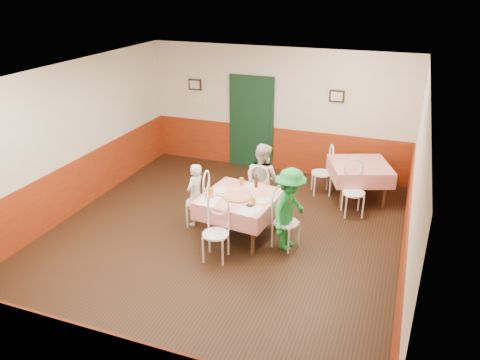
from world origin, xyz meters
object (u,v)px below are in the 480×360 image
(wallet, at_px, (250,205))
(chair_left, at_px, (198,202))
(chair_near, at_px, (216,234))
(glass_a, at_px, (211,193))
(chair_second_a, at_px, (322,173))
(main_table, at_px, (240,216))
(chair_right, at_px, (286,223))
(diner_left, at_px, (195,195))
(pizza, at_px, (239,197))
(diner_right, at_px, (290,209))
(glass_c, at_px, (242,181))
(chair_far, at_px, (261,193))
(beer_bottle, at_px, (256,182))
(second_table, at_px, (358,181))
(glass_b, at_px, (253,202))
(diner_far, at_px, (262,180))
(chair_second_b, at_px, (354,193))

(wallet, bearing_deg, chair_left, 166.77)
(chair_near, relative_size, glass_a, 5.86)
(chair_second_a, bearing_deg, chair_near, -40.18)
(main_table, distance_m, chair_right, 0.85)
(chair_near, relative_size, diner_left, 0.77)
(pizza, bearing_deg, diner_right, -1.61)
(glass_c, relative_size, wallet, 1.21)
(chair_far, bearing_deg, glass_a, 57.67)
(chair_far, relative_size, beer_bottle, 3.93)
(main_table, distance_m, wallet, 0.58)
(chair_right, xyz_separation_m, diner_right, (0.05, -0.01, 0.26))
(second_table, bearing_deg, glass_c, -136.36)
(glass_a, bearing_deg, wallet, -6.23)
(glass_b, xyz_separation_m, glass_c, (-0.46, 0.71, 0.00))
(second_table, bearing_deg, diner_far, -141.10)
(beer_bottle, bearing_deg, pizza, -107.81)
(chair_far, bearing_deg, second_table, -145.98)
(chair_far, bearing_deg, glass_b, 96.15)
(chair_right, relative_size, wallet, 8.18)
(glass_a, xyz_separation_m, diner_far, (0.54, 1.12, -0.13))
(wallet, height_order, diner_left, diner_left)
(chair_near, height_order, diner_left, diner_left)
(beer_bottle, bearing_deg, chair_near, -101.51)
(chair_far, relative_size, pizza, 2.08)
(chair_left, bearing_deg, chair_far, 120.96)
(chair_far, xyz_separation_m, chair_second_a, (0.88, 1.36, 0.00))
(diner_left, bearing_deg, second_table, 138.15)
(chair_far, xyz_separation_m, diner_right, (0.80, -0.95, 0.26))
(chair_left, height_order, glass_c, chair_left)
(chair_second_b, xyz_separation_m, diner_far, (-1.63, -0.56, 0.25))
(chair_right, xyz_separation_m, chair_near, (-0.94, -0.75, 0.00))
(chair_second_a, relative_size, glass_c, 6.76)
(second_table, height_order, beer_bottle, beer_bottle)
(chair_second_a, distance_m, glass_c, 2.13)
(chair_second_a, relative_size, wallet, 8.18)
(chair_second_b, relative_size, wallet, 8.18)
(chair_near, distance_m, diner_far, 1.77)
(pizza, xyz_separation_m, diner_left, (-0.90, 0.18, -0.19))
(pizza, distance_m, diner_far, 0.98)
(chair_right, distance_m, pizza, 0.90)
(glass_a, xyz_separation_m, beer_bottle, (0.59, 0.62, 0.04))
(chair_far, height_order, wallet, chair_far)
(chair_left, distance_m, chair_far, 1.20)
(chair_far, height_order, pizza, chair_far)
(diner_right, bearing_deg, chair_second_a, 8.58)
(pizza, xyz_separation_m, diner_right, (0.89, -0.03, -0.07))
(main_table, distance_m, diner_right, 0.96)
(chair_right, bearing_deg, chair_second_b, -12.32)
(glass_b, relative_size, diner_left, 0.11)
(pizza, xyz_separation_m, glass_c, (-0.14, 0.51, 0.05))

